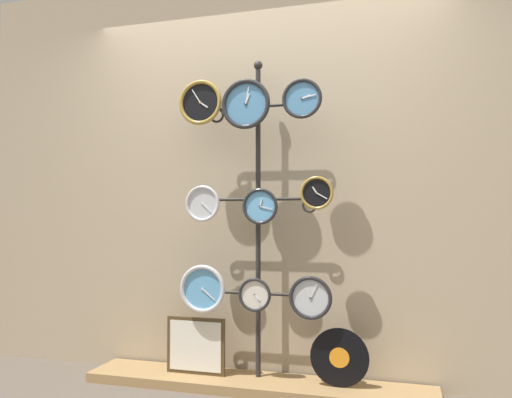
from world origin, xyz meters
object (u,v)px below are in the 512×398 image
(clock_middle_center, at_px, (260,206))
(clock_middle_right, at_px, (317,193))
(clock_top_right, at_px, (302,99))
(clock_bottom_left, at_px, (203,289))
(display_stand, at_px, (258,282))
(clock_top_center, at_px, (246,104))
(picture_frame, at_px, (196,346))
(clock_middle_left, at_px, (203,204))
(clock_top_left, at_px, (200,103))
(clock_bottom_right, at_px, (311,298))
(clock_bottom_center, at_px, (255,295))
(vinyl_record, at_px, (339,358))

(clock_middle_center, xyz_separation_m, clock_middle_right, (0.36, -0.02, 0.08))
(clock_top_right, xyz_separation_m, clock_bottom_left, (-0.65, -0.00, -1.18))
(display_stand, bearing_deg, clock_top_center, -113.03)
(clock_middle_right, relative_size, clock_bottom_left, 0.67)
(picture_frame, bearing_deg, clock_middle_left, -22.81)
(clock_top_left, bearing_deg, clock_bottom_right, -1.57)
(clock_bottom_center, height_order, picture_frame, clock_bottom_center)
(clock_middle_center, xyz_separation_m, clock_bottom_right, (0.32, -0.04, -0.55))
(clock_top_left, bearing_deg, display_stand, 14.57)
(picture_frame, bearing_deg, clock_middle_right, -2.82)
(clock_middle_left, xyz_separation_m, clock_bottom_center, (0.36, -0.02, -0.57))
(clock_middle_center, bearing_deg, clock_middle_right, -3.76)
(display_stand, height_order, clock_top_right, display_stand)
(clock_middle_right, height_order, clock_bottom_left, clock_middle_right)
(display_stand, height_order, vinyl_record, display_stand)
(clock_top_center, distance_m, clock_middle_left, 0.70)
(clock_top_center, distance_m, clock_bottom_left, 1.21)
(clock_top_center, distance_m, picture_frame, 1.59)
(clock_middle_right, bearing_deg, vinyl_record, 15.59)
(display_stand, bearing_deg, clock_bottom_right, -17.70)
(display_stand, height_order, clock_middle_center, display_stand)
(display_stand, xyz_separation_m, clock_top_right, (0.31, -0.11, 1.14))
(clock_top_left, height_order, clock_top_center, clock_top_left)
(display_stand, relative_size, clock_top_right, 8.41)
(vinyl_record, bearing_deg, clock_middle_left, -178.81)
(clock_bottom_right, bearing_deg, vinyl_record, 16.03)
(clock_bottom_center, relative_size, clock_bottom_right, 0.80)
(clock_middle_right, distance_m, clock_bottom_left, 0.95)
(clock_top_center, xyz_separation_m, picture_frame, (-0.36, 0.05, -1.55))
(display_stand, height_order, clock_middle_left, display_stand)
(clock_bottom_left, distance_m, clock_bottom_center, 0.34)
(clock_bottom_right, bearing_deg, clock_middle_left, 177.66)
(clock_top_right, height_order, picture_frame, clock_top_right)
(clock_top_left, distance_m, clock_middle_right, 0.97)
(clock_middle_center, bearing_deg, clock_bottom_right, -6.34)
(clock_middle_right, bearing_deg, display_stand, 165.55)
(display_stand, relative_size, clock_bottom_center, 9.99)
(clock_bottom_right, bearing_deg, display_stand, 162.30)
(clock_bottom_left, bearing_deg, picture_frame, 142.44)
(picture_frame, bearing_deg, clock_top_right, -4.04)
(clock_top_right, bearing_deg, clock_top_center, -179.97)
(clock_bottom_right, bearing_deg, clock_top_right, 178.68)
(display_stand, xyz_separation_m, vinyl_record, (0.52, -0.07, -0.42))
(clock_top_center, relative_size, clock_top_right, 1.29)
(clock_middle_left, height_order, vinyl_record, clock_middle_left)
(display_stand, bearing_deg, picture_frame, -171.12)
(vinyl_record, xyz_separation_m, picture_frame, (-0.93, 0.00, 0.01))
(clock_bottom_center, bearing_deg, display_stand, 94.72)
(clock_middle_left, xyz_separation_m, clock_bottom_left, (0.01, -0.03, -0.55))
(clock_bottom_right, bearing_deg, clock_top_center, 179.87)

